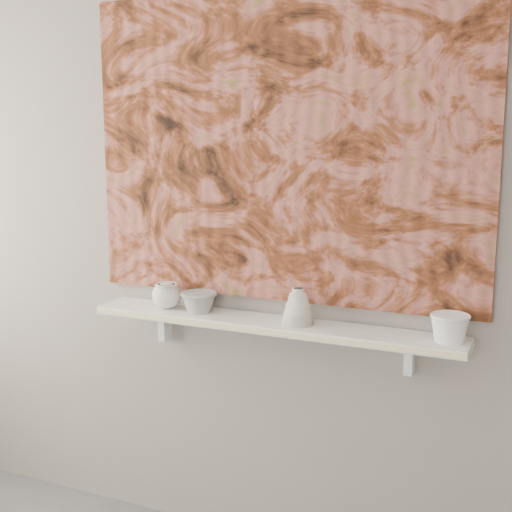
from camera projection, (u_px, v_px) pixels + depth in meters
The scene contains 11 objects.
wall_back at pixel (282, 202), 2.58m from camera, with size 3.60×3.60×0.00m, color gray.
shelf at pixel (272, 325), 2.58m from camera, with size 1.40×0.18×0.03m, color white.
shelf_stripe at pixel (261, 331), 2.49m from camera, with size 1.40×0.01×0.02m, color beige.
bracket_left at pixel (165, 325), 2.85m from camera, with size 0.03×0.06×0.12m, color white.
bracket_right at pixel (410, 357), 2.45m from camera, with size 0.03×0.06×0.12m, color white.
painting at pixel (281, 150), 2.54m from camera, with size 1.50×0.03×1.10m, color brown.
house_motif at pixel (403, 244), 2.40m from camera, with size 0.09×0.00×0.08m, color black.
bowl_grey at pixel (199, 302), 2.69m from camera, with size 0.14×0.14×0.08m, color gray, non-canonical shape.
cup_cream at pixel (167, 295), 2.74m from camera, with size 0.11×0.11×0.10m, color beige, non-canonical shape.
bell_vessel at pixel (298, 306), 2.52m from camera, with size 0.12×0.12×0.13m, color silver, non-canonical shape.
bowl_white at pixel (450, 328), 2.31m from camera, with size 0.13×0.13×0.09m, color white, non-canonical shape.
Camera 1 is at (0.96, -0.79, 1.63)m, focal length 50.00 mm.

